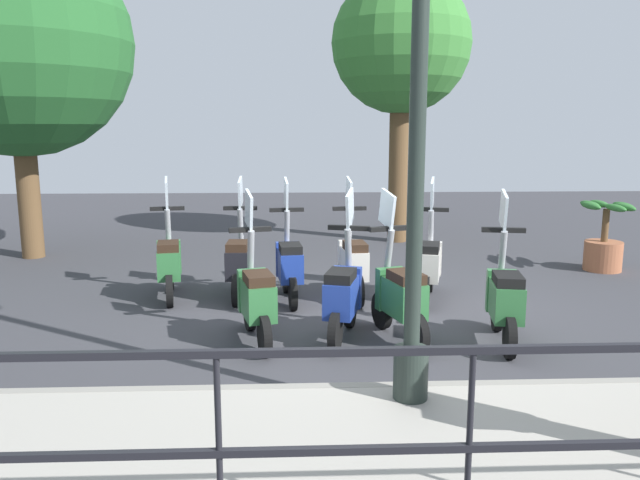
# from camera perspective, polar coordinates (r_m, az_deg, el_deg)

# --- Properties ---
(ground_plane) EXTENTS (28.00, 28.00, 0.00)m
(ground_plane) POSITION_cam_1_polar(r_m,az_deg,el_deg) (7.20, 4.08, -7.32)
(ground_plane) COLOR #38383D
(promenade_walkway) EXTENTS (2.20, 20.00, 0.15)m
(promenade_walkway) POSITION_cam_1_polar(r_m,az_deg,el_deg) (4.30, 9.09, -19.14)
(promenade_walkway) COLOR #A39E93
(promenade_walkway) RESTS_ON ground_plane
(fence_railing) EXTENTS (0.04, 16.03, 1.07)m
(fence_railing) POSITION_cam_1_polar(r_m,az_deg,el_deg) (3.02, 13.60, -15.26)
(fence_railing) COLOR black
(fence_railing) RESTS_ON promenade_walkway
(lamp_post_near) EXTENTS (0.26, 0.90, 4.56)m
(lamp_post_near) POSITION_cam_1_polar(r_m,az_deg,el_deg) (4.50, 8.91, 10.22)
(lamp_post_near) COLOR #232D28
(lamp_post_near) RESTS_ON promenade_walkway
(tree_large) EXTENTS (3.66, 3.66, 5.34)m
(tree_large) POSITION_cam_1_polar(r_m,az_deg,el_deg) (11.50, -26.04, 15.91)
(tree_large) COLOR brown
(tree_large) RESTS_ON ground_plane
(tree_distant) EXTENTS (2.55, 2.55, 4.95)m
(tree_distant) POSITION_cam_1_polar(r_m,az_deg,el_deg) (12.02, 7.41, 17.19)
(tree_distant) COLOR brown
(tree_distant) RESTS_ON ground_plane
(potted_palm) EXTENTS (1.06, 0.66, 1.05)m
(potted_palm) POSITION_cam_1_polar(r_m,az_deg,el_deg) (10.47, 24.54, -0.15)
(potted_palm) COLOR #9E5B3D
(potted_palm) RESTS_ON ground_plane
(scooter_near_0) EXTENTS (1.23, 0.47, 1.54)m
(scooter_near_0) POSITION_cam_1_polar(r_m,az_deg,el_deg) (6.56, 16.52, -5.09)
(scooter_near_0) COLOR black
(scooter_near_0) RESTS_ON ground_plane
(scooter_near_1) EXTENTS (1.20, 0.54, 1.54)m
(scooter_near_1) POSITION_cam_1_polar(r_m,az_deg,el_deg) (6.44, 7.27, -5.03)
(scooter_near_1) COLOR black
(scooter_near_1) RESTS_ON ground_plane
(scooter_near_2) EXTENTS (1.21, 0.53, 1.54)m
(scooter_near_2) POSITION_cam_1_polar(r_m,az_deg,el_deg) (6.44, 2.14, -4.97)
(scooter_near_2) COLOR black
(scooter_near_2) RESTS_ON ground_plane
(scooter_near_3) EXTENTS (1.21, 0.51, 1.54)m
(scooter_near_3) POSITION_cam_1_polar(r_m,az_deg,el_deg) (6.36, -5.85, -5.19)
(scooter_near_3) COLOR black
(scooter_near_3) RESTS_ON ground_plane
(scooter_far_0) EXTENTS (1.21, 0.53, 1.54)m
(scooter_far_0) POSITION_cam_1_polar(r_m,az_deg,el_deg) (7.99, 9.90, -2.09)
(scooter_far_0) COLOR black
(scooter_far_0) RESTS_ON ground_plane
(scooter_far_1) EXTENTS (1.23, 0.44, 1.54)m
(scooter_far_1) POSITION_cam_1_polar(r_m,az_deg,el_deg) (7.97, 3.02, -1.98)
(scooter_far_1) COLOR black
(scooter_far_1) RESTS_ON ground_plane
(scooter_far_2) EXTENTS (1.23, 0.44, 1.54)m
(scooter_far_2) POSITION_cam_1_polar(r_m,az_deg,el_deg) (7.84, -2.82, -2.18)
(scooter_far_2) COLOR black
(scooter_far_2) RESTS_ON ground_plane
(scooter_far_3) EXTENTS (1.23, 0.44, 1.54)m
(scooter_far_3) POSITION_cam_1_polar(r_m,az_deg,el_deg) (8.05, -7.40, -1.92)
(scooter_far_3) COLOR black
(scooter_far_3) RESTS_ON ground_plane
(scooter_far_4) EXTENTS (1.22, 0.47, 1.54)m
(scooter_far_4) POSITION_cam_1_polar(r_m,az_deg,el_deg) (8.19, -13.63, -1.93)
(scooter_far_4) COLOR black
(scooter_far_4) RESTS_ON ground_plane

